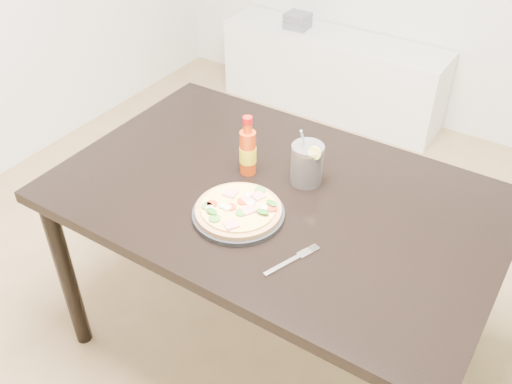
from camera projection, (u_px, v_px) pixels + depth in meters
The scene contains 8 objects.
dining_table at pixel (276, 213), 1.85m from camera, with size 1.40×0.90×0.75m.
plate at pixel (238, 214), 1.70m from camera, with size 0.28×0.28×0.02m, color black.
pizza at pixel (238, 209), 1.69m from camera, with size 0.26×0.26×0.03m.
hot_sauce_bottle at pixel (248, 151), 1.84m from camera, with size 0.07×0.07×0.21m.
cola_cup at pixel (307, 165), 1.81m from camera, with size 0.11×0.10×0.19m.
fork at pixel (293, 259), 1.56m from camera, with size 0.08×0.18×0.00m.
media_console at pixel (332, 74), 3.57m from camera, with size 1.40×0.34×0.50m, color white.
cd_stack at pixel (297, 21), 3.49m from camera, with size 0.14×0.12×0.09m.
Camera 1 is at (0.58, -0.94, 1.85)m, focal length 40.00 mm.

